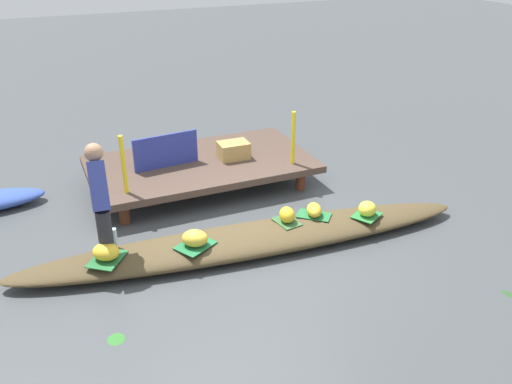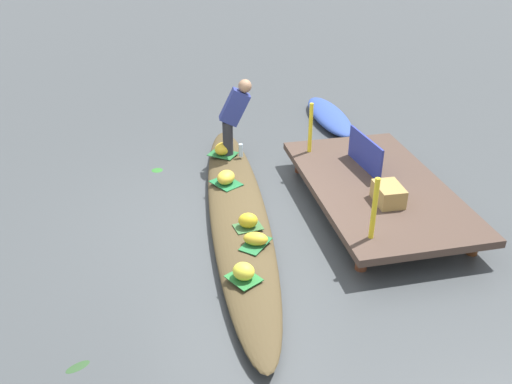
{
  "view_description": "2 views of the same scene",
  "coord_description": "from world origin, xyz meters",
  "views": [
    {
      "loc": [
        -2.14,
        -5.13,
        3.5
      ],
      "look_at": [
        0.39,
        0.68,
        0.37
      ],
      "focal_mm": 38.3,
      "sensor_mm": 36.0,
      "label": 1
    },
    {
      "loc": [
        6.1,
        -1.1,
        3.94
      ],
      "look_at": [
        0.12,
        0.22,
        0.5
      ],
      "focal_mm": 38.42,
      "sensor_mm": 36.0,
      "label": 2
    }
  ],
  "objects": [
    {
      "name": "dock_platform",
      "position": [
        0.04,
        1.93,
        0.32
      ],
      "size": [
        3.2,
        1.8,
        0.37
      ],
      "color": "#4A392F",
      "rests_on": "ground"
    },
    {
      "name": "drifting_plant_0",
      "position": [
        2.17,
        -1.94,
        0.0
      ],
      "size": [
        0.19,
        0.26,
        0.01
      ],
      "primitive_type": "ellipsoid",
      "rotation": [
        0.0,
        0.0,
        2.02
      ],
      "color": "#2B4A27",
      "rests_on": "ground"
    },
    {
      "name": "banana_bunch_1",
      "position": [
        -0.68,
        -0.04,
        0.33
      ],
      "size": [
        0.38,
        0.36,
        0.19
      ],
      "primitive_type": "ellipsoid",
      "rotation": [
        0.0,
        0.0,
        2.57
      ],
      "color": "gold",
      "rests_on": "vendor_boat"
    },
    {
      "name": "banana_bunch_4",
      "position": [
        0.51,
        0.03,
        0.33
      ],
      "size": [
        0.23,
        0.28,
        0.19
      ],
      "primitive_type": "ellipsoid",
      "rotation": [
        0.0,
        0.0,
        1.36
      ],
      "color": "gold",
      "rests_on": "vendor_boat"
    },
    {
      "name": "market_banner",
      "position": [
        -0.46,
        1.93,
        0.61
      ],
      "size": [
        0.94,
        0.12,
        0.48
      ],
      "primitive_type": "cube",
      "rotation": [
        0.0,
        0.0,
        0.09
      ],
      "color": "navy",
      "rests_on": "dock_platform"
    },
    {
      "name": "leaf_mat_1",
      "position": [
        -0.68,
        -0.04,
        0.24
      ],
      "size": [
        0.51,
        0.47,
        0.01
      ],
      "primitive_type": "cube",
      "rotation": [
        0.0,
        0.0,
        0.51
      ],
      "color": "#1F6938",
      "rests_on": "vendor_boat"
    },
    {
      "name": "railing_post_east",
      "position": [
        1.24,
        1.33,
        0.76
      ],
      "size": [
        0.06,
        0.06,
        0.78
      ],
      "primitive_type": "cylinder",
      "color": "yellow",
      "rests_on": "dock_platform"
    },
    {
      "name": "moored_boat",
      "position": [
        -3.13,
        2.35,
        0.11
      ],
      "size": [
        2.02,
        0.63,
        0.23
      ],
      "primitive_type": "ellipsoid",
      "rotation": [
        0.0,
        0.0,
        -0.02
      ],
      "color": "#324CA0",
      "rests_on": "ground"
    },
    {
      "name": "banana_bunch_0",
      "position": [
        0.89,
        0.04,
        0.31
      ],
      "size": [
        0.28,
        0.34,
        0.15
      ],
      "primitive_type": "ellipsoid",
      "rotation": [
        0.0,
        0.0,
        1.19
      ],
      "color": "gold",
      "rests_on": "vendor_boat"
    },
    {
      "name": "leaf_mat_3",
      "position": [
        -1.64,
        0.07,
        0.24
      ],
      "size": [
        0.5,
        0.52,
        0.01
      ],
      "primitive_type": "cube",
      "rotation": [
        0.0,
        0.0,
        0.92
      ],
      "color": "#226431",
      "rests_on": "vendor_boat"
    },
    {
      "name": "banana_bunch_3",
      "position": [
        -1.64,
        0.07,
        0.33
      ],
      "size": [
        0.38,
        0.37,
        0.18
      ],
      "primitive_type": "ellipsoid",
      "rotation": [
        0.0,
        0.0,
        2.48
      ],
      "color": "gold",
      "rests_on": "vendor_boat"
    },
    {
      "name": "water_bottle",
      "position": [
        -1.5,
        0.33,
        0.34
      ],
      "size": [
        0.07,
        0.07,
        0.21
      ],
      "primitive_type": "cylinder",
      "color": "silver",
      "rests_on": "vendor_boat"
    },
    {
      "name": "drifting_plant_1",
      "position": [
        -1.76,
        -0.97,
        0.0
      ],
      "size": [
        0.19,
        0.2,
        0.01
      ],
      "primitive_type": "ellipsoid",
      "rotation": [
        0.0,
        0.0,
        2.99
      ],
      "color": "#2C6C28",
      "rests_on": "ground"
    },
    {
      "name": "leaf_mat_4",
      "position": [
        0.51,
        0.03,
        0.24
      ],
      "size": [
        0.29,
        0.37,
        0.01
      ],
      "primitive_type": "cube",
      "rotation": [
        0.0,
        0.0,
        1.72
      ],
      "color": "#356033",
      "rests_on": "vendor_boat"
    },
    {
      "name": "vendor_boat",
      "position": [
        0.0,
        0.0,
        0.12
      ],
      "size": [
        5.58,
        1.26,
        0.23
      ],
      "primitive_type": "ellipsoid",
      "rotation": [
        0.0,
        0.0,
        -0.09
      ],
      "color": "#4A3C24",
      "rests_on": "ground"
    },
    {
      "name": "banana_bunch_2",
      "position": [
        1.49,
        -0.22,
        0.33
      ],
      "size": [
        0.32,
        0.33,
        0.19
      ],
      "primitive_type": "ellipsoid",
      "rotation": [
        0.0,
        0.0,
        4.01
      ],
      "color": "yellow",
      "rests_on": "vendor_boat"
    },
    {
      "name": "vendor_person",
      "position": [
        -1.6,
        0.26,
        0.92
      ],
      "size": [
        0.23,
        0.51,
        1.21
      ],
      "color": "#28282D",
      "rests_on": "vendor_boat"
    },
    {
      "name": "railing_post_west",
      "position": [
        -1.16,
        1.33,
        0.76
      ],
      "size": [
        0.06,
        0.06,
        0.78
      ],
      "primitive_type": "cylinder",
      "color": "yellow",
      "rests_on": "dock_platform"
    },
    {
      "name": "produce_crate",
      "position": [
        0.53,
        1.86,
        0.5
      ],
      "size": [
        0.45,
        0.33,
        0.24
      ],
      "primitive_type": "cube",
      "rotation": [
        0.0,
        0.0,
        -0.03
      ],
      "color": "#A38247",
      "rests_on": "dock_platform"
    },
    {
      "name": "leaf_mat_2",
      "position": [
        1.49,
        -0.22,
        0.24
      ],
      "size": [
        0.44,
        0.41,
        0.01
      ],
      "primitive_type": "cube",
      "rotation": [
        0.0,
        0.0,
        0.51
      ],
      "color": "#287535",
      "rests_on": "vendor_boat"
    },
    {
      "name": "leaf_mat_0",
      "position": [
        0.89,
        0.04,
        0.24
      ],
      "size": [
        0.46,
        0.45,
        0.01
      ],
      "primitive_type": "cube",
      "rotation": [
        0.0,
        0.0,
        2.41
      ],
      "color": "#236A36",
      "rests_on": "vendor_boat"
    },
    {
      "name": "canal_water",
      "position": [
        0.0,
        0.0,
        0.0
      ],
      "size": [
        40.0,
        40.0,
        0.0
      ],
      "primitive_type": "plane",
      "color": "#404447",
      "rests_on": "ground"
    }
  ]
}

